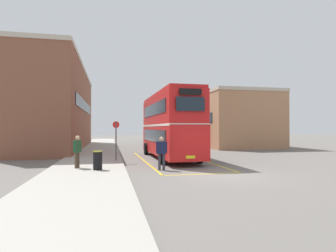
{
  "coord_description": "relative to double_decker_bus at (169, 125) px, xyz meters",
  "views": [
    {
      "loc": [
        -5.33,
        -12.54,
        2.23
      ],
      "look_at": [
        -0.7,
        9.64,
        2.42
      ],
      "focal_mm": 30.01,
      "sensor_mm": 36.0,
      "label": 1
    }
  ],
  "objects": [
    {
      "name": "single_deck_bus",
      "position": [
        4.43,
        15.56,
        -0.87
      ],
      "size": [
        3.76,
        10.23,
        3.02
      ],
      "color": "black",
      "rests_on": "ground"
    },
    {
      "name": "depot_building_right",
      "position": [
        10.51,
        14.03,
        0.76
      ],
      "size": [
        8.15,
        15.56,
        6.55
      ],
      "color": "#AD7A56",
      "rests_on": "ground"
    },
    {
      "name": "pedestrian_waiting_near",
      "position": [
        -6.0,
        -4.91,
        -1.38
      ],
      "size": [
        0.39,
        0.53,
        1.71
      ],
      "color": "#473828",
      "rests_on": "sidewalk_left"
    },
    {
      "name": "brick_building_left",
      "position": [
        -9.84,
        12.55,
        1.99
      ],
      "size": [
        5.6,
        23.18,
        9.0
      ],
      "color": "brown",
      "rests_on": "ground"
    },
    {
      "name": "bus_stop_sign",
      "position": [
        -3.92,
        -1.71,
        -0.83
      ],
      "size": [
        0.44,
        0.1,
        2.56
      ],
      "color": "#4C4C51",
      "rests_on": "sidewalk_left"
    },
    {
      "name": "ground_plane",
      "position": [
        1.0,
        6.56,
        -2.51
      ],
      "size": [
        135.6,
        135.6,
        0.0
      ],
      "primitive_type": "plane",
      "color": "#66605B"
    },
    {
      "name": "litter_bin",
      "position": [
        -4.91,
        -5.8,
        -1.9
      ],
      "size": [
        0.48,
        0.48,
        0.94
      ],
      "color": "black",
      "rests_on": "sidewalk_left"
    },
    {
      "name": "bay_marking_yellow",
      "position": [
        0.02,
        -1.94,
        -2.51
      ],
      "size": [
        4.34,
        12.71,
        0.01
      ],
      "color": "gold",
      "rests_on": "ground"
    },
    {
      "name": "pedestrian_boarding",
      "position": [
        -1.61,
        -5.64,
        -1.47
      ],
      "size": [
        0.58,
        0.35,
        1.79
      ],
      "color": "#2D2D38",
      "rests_on": "ground"
    },
    {
      "name": "double_decker_bus",
      "position": [
        0.0,
        0.0,
        0.0
      ],
      "size": [
        2.88,
        10.68,
        4.75
      ],
      "color": "black",
      "rests_on": "ground"
    },
    {
      "name": "sidewalk_left",
      "position": [
        -5.5,
        8.96,
        -2.44
      ],
      "size": [
        4.0,
        57.6,
        0.14
      ],
      "primitive_type": "cube",
      "color": "#A39E93",
      "rests_on": "ground"
    }
  ]
}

